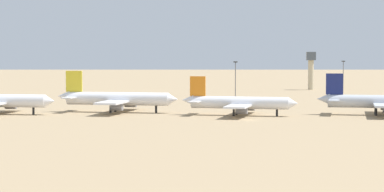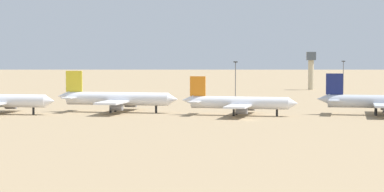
{
  "view_description": "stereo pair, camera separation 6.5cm",
  "coord_description": "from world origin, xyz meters",
  "views": [
    {
      "loc": [
        -3.11,
        -226.43,
        20.04
      ],
      "look_at": [
        -19.09,
        24.75,
        6.0
      ],
      "focal_mm": 69.21,
      "sensor_mm": 36.0,
      "label": 1
    },
    {
      "loc": [
        -3.05,
        -226.43,
        20.04
      ],
      "look_at": [
        -19.09,
        24.75,
        6.0
      ],
      "focal_mm": 69.21,
      "sensor_mm": 36.0,
      "label": 2
    }
  ],
  "objects": [
    {
      "name": "ground",
      "position": [
        0.0,
        0.0,
        0.0
      ],
      "size": [
        4000.0,
        4000.0,
        0.0
      ],
      "primitive_type": "plane",
      "color": "#9E8460"
    },
    {
      "name": "ridge_west",
      "position": [
        -49.9,
        1011.54,
        41.83
      ],
      "size": [
        271.36,
        247.88,
        83.66
      ],
      "primitive_type": "pyramid",
      "rotation": [
        0.0,
        0.0,
        0.08
      ],
      "color": "slate",
      "rests_on": "ground"
    },
    {
      "name": "parked_jet_yellow_1",
      "position": [
        -45.73,
        28.25,
        4.73
      ],
      "size": [
        43.68,
        37.07,
        14.43
      ],
      "rotation": [
        0.0,
        0.0,
        -0.13
      ],
      "color": "white",
      "rests_on": "ground"
    },
    {
      "name": "parked_jet_orange_2",
      "position": [
        -3.24,
        17.34,
        4.22
      ],
      "size": [
        38.91,
        33.18,
        12.89
      ],
      "rotation": [
        0.0,
        0.0,
        -0.18
      ],
      "color": "white",
      "rests_on": "ground"
    },
    {
      "name": "parked_jet_navy_3",
      "position": [
        43.53,
        21.43,
        4.53
      ],
      "size": [
        41.77,
        35.5,
        13.81
      ],
      "rotation": [
        0.0,
        0.0,
        -0.14
      ],
      "color": "silver",
      "rests_on": "ground"
    },
    {
      "name": "control_tower",
      "position": [
        38.09,
        201.22,
        13.12
      ],
      "size": [
        5.2,
        5.2,
        21.74
      ],
      "color": "#C6B793",
      "rests_on": "ground"
    },
    {
      "name": "light_pole_west",
      "position": [
        50.48,
        158.12,
        9.73
      ],
      "size": [
        1.8,
        0.5,
        17.0
      ],
      "color": "#59595E",
      "rests_on": "ground"
    },
    {
      "name": "light_pole_mid",
      "position": [
        -4.68,
        100.27,
        9.81
      ],
      "size": [
        1.8,
        0.5,
        17.16
      ],
      "color": "#59595E",
      "rests_on": "ground"
    }
  ]
}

